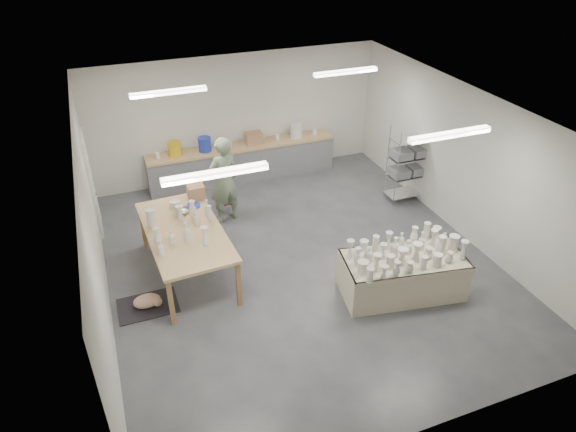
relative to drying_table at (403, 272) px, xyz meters
name	(u,v)px	position (x,y,z in m)	size (l,w,h in m)	color
room	(293,164)	(-1.45, 1.55, 1.63)	(8.00, 8.02, 3.00)	#424449
back_counter	(243,161)	(-1.35, 5.14, 0.06)	(4.60, 0.60, 1.24)	tan
wire_shelf	(408,163)	(1.85, 2.86, 0.49)	(0.88, 0.48, 1.80)	silver
drying_table	(403,272)	(0.00, 0.00, 0.00)	(2.23, 1.33, 1.11)	olive
work_table	(184,227)	(-3.36, 1.97, 0.53)	(1.41, 2.63, 1.33)	tan
rug	(148,306)	(-4.25, 1.21, -0.41)	(1.00, 0.70, 0.02)	black
cat	(148,301)	(-4.22, 1.20, -0.30)	(0.49, 0.37, 0.20)	white
potter	(224,180)	(-2.25, 3.44, 0.54)	(0.70, 0.46, 1.92)	gray
red_stool	(223,203)	(-2.25, 3.71, -0.16)	(0.35, 0.35, 0.30)	red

